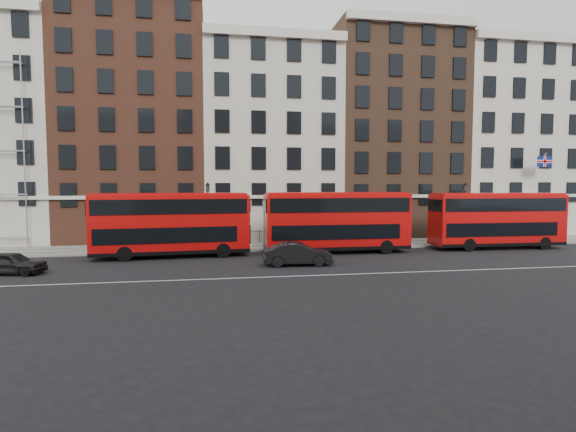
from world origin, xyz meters
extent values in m
plane|color=black|center=(0.00, 0.00, 0.00)|extent=(120.00, 120.00, 0.00)
cube|color=slate|center=(0.00, 10.50, 0.07)|extent=(80.00, 5.00, 0.15)
cube|color=gray|center=(0.00, 8.00, 0.08)|extent=(80.00, 0.30, 0.16)
cube|color=white|center=(0.00, -2.00, 0.01)|extent=(70.00, 0.12, 0.01)
cube|color=brown|center=(-12.80, 18.00, 11.00)|extent=(12.80, 10.00, 22.00)
cube|color=#B9B7A4|center=(0.00, 18.00, 9.50)|extent=(12.80, 10.00, 19.00)
cube|color=beige|center=(0.00, 12.75, 18.60)|extent=(12.80, 0.50, 0.80)
cube|color=brown|center=(12.80, 18.00, 10.50)|extent=(12.80, 10.00, 21.00)
cube|color=beige|center=(12.80, 12.75, 20.60)|extent=(12.80, 0.50, 0.80)
cube|color=beige|center=(25.60, 18.00, 10.00)|extent=(12.80, 10.00, 20.00)
cube|color=beige|center=(25.60, 12.75, 19.60)|extent=(12.80, 0.50, 0.80)
cube|color=#BC0A09|center=(-8.68, 6.27, 2.45)|extent=(11.24, 3.51, 4.16)
cube|color=black|center=(-8.68, 6.27, 0.50)|extent=(11.25, 3.55, 0.25)
cube|color=black|center=(-8.99, 6.25, 1.74)|extent=(9.99, 3.49, 1.11)
cube|color=black|center=(-8.68, 6.27, 3.74)|extent=(10.83, 3.56, 1.05)
cube|color=#BC0A09|center=(-8.68, 6.27, 4.59)|extent=(10.91, 3.28, 0.19)
cube|color=black|center=(-3.12, 6.72, 1.63)|extent=(0.27, 2.32, 1.37)
cube|color=black|center=(-3.12, 6.72, 2.76)|extent=(0.24, 2.00, 0.44)
cylinder|color=black|center=(-5.01, 5.38, 0.53)|extent=(1.07, 0.38, 1.05)
cylinder|color=black|center=(-5.20, 7.73, 0.53)|extent=(1.07, 0.38, 1.05)
cylinder|color=black|center=(-11.74, 4.84, 0.53)|extent=(1.07, 0.38, 1.05)
cylinder|color=black|center=(-11.93, 7.19, 0.53)|extent=(1.07, 0.38, 1.05)
cube|color=#BC0A09|center=(3.73, 6.27, 2.46)|extent=(11.14, 2.73, 4.18)
cube|color=black|center=(3.73, 6.27, 0.50)|extent=(11.14, 2.77, 0.25)
cube|color=black|center=(3.42, 6.27, 1.75)|extent=(9.87, 2.80, 1.11)
cube|color=black|center=(3.73, 6.27, 3.76)|extent=(10.72, 2.81, 1.06)
cube|color=#BC0A09|center=(3.73, 6.27, 4.61)|extent=(10.82, 2.51, 0.19)
cube|color=black|center=(9.34, 6.23, 1.64)|extent=(0.10, 2.33, 1.38)
cube|color=black|center=(9.34, 6.23, 2.77)|extent=(0.10, 2.01, 0.44)
cylinder|color=black|center=(7.33, 5.06, 0.53)|extent=(1.06, 0.30, 1.06)
cylinder|color=black|center=(7.34, 7.43, 0.53)|extent=(1.06, 0.30, 1.06)
cylinder|color=black|center=(0.55, 5.11, 0.53)|extent=(1.06, 0.30, 1.06)
cylinder|color=black|center=(0.57, 7.48, 0.53)|extent=(1.06, 0.30, 1.06)
cube|color=#BC0A09|center=(17.41, 6.27, 2.41)|extent=(10.93, 2.76, 4.10)
cube|color=black|center=(17.41, 6.27, 0.49)|extent=(10.93, 2.80, 0.25)
cube|color=black|center=(17.10, 6.28, 1.71)|extent=(9.69, 2.82, 1.09)
cube|color=black|center=(17.41, 6.27, 3.68)|extent=(10.52, 2.84, 1.04)
cube|color=#BC0A09|center=(17.41, 6.27, 4.51)|extent=(10.62, 2.55, 0.19)
cube|color=black|center=(22.90, 6.19, 1.61)|extent=(0.12, 2.28, 1.35)
cube|color=black|center=(22.90, 6.19, 2.72)|extent=(0.11, 1.97, 0.44)
cylinder|color=black|center=(20.92, 5.06, 0.52)|extent=(1.04, 0.31, 1.04)
cylinder|color=black|center=(20.95, 7.38, 0.52)|extent=(1.04, 0.31, 1.04)
cylinder|color=black|center=(14.28, 5.16, 0.52)|extent=(1.04, 0.31, 1.04)
cylinder|color=black|center=(14.31, 7.48, 0.52)|extent=(1.04, 0.31, 1.04)
imported|color=black|center=(-17.54, 1.41, 0.67)|extent=(4.19, 2.35, 1.35)
imported|color=black|center=(-0.27, 1.46, 0.75)|extent=(4.61, 1.82, 1.49)
cylinder|color=black|center=(-6.09, 9.04, 2.45)|extent=(0.14, 0.14, 4.60)
cylinder|color=black|center=(-6.09, 9.04, 0.45)|extent=(0.32, 0.32, 0.60)
cube|color=#262626|center=(-6.09, 9.04, 5.00)|extent=(0.32, 0.32, 0.55)
cone|color=black|center=(-6.09, 9.04, 5.35)|extent=(0.44, 0.44, 0.25)
cylinder|color=black|center=(15.93, 8.62, 2.45)|extent=(0.14, 0.14, 4.60)
cylinder|color=black|center=(15.93, 8.62, 0.45)|extent=(0.32, 0.32, 0.60)
cube|color=#262626|center=(15.93, 8.62, 5.00)|extent=(0.32, 0.32, 0.55)
cone|color=black|center=(15.93, 8.62, 5.35)|extent=(0.44, 0.44, 0.25)
cylinder|color=black|center=(21.02, 8.50, 1.45)|extent=(0.12, 0.12, 2.60)
cube|color=black|center=(21.02, 8.35, 3.05)|extent=(0.25, 0.30, 0.75)
sphere|color=red|center=(21.02, 8.18, 3.27)|extent=(0.14, 0.14, 0.14)
sphere|color=#0C9919|center=(21.02, 8.18, 2.83)|extent=(0.14, 0.14, 0.14)
camera|label=1|loc=(-5.81, -27.20, 5.28)|focal=28.00mm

